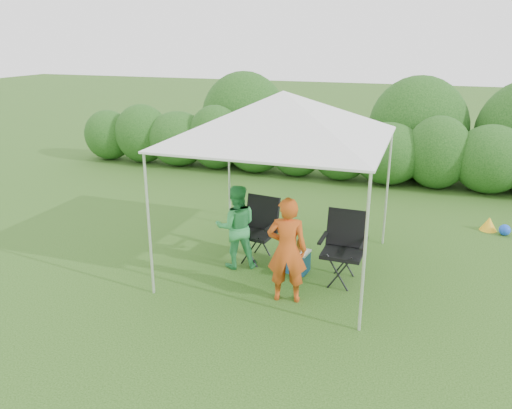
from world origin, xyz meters
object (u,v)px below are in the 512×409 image
(cooler, at_px, (295,261))
(chair_left, at_px, (259,225))
(chair_right, at_px, (344,242))
(woman, at_px, (236,227))
(man, at_px, (287,250))
(canopy, at_px, (283,116))

(cooler, bearing_deg, chair_left, 165.24)
(chair_right, xyz_separation_m, woman, (-1.72, -0.10, 0.07))
(man, bearing_deg, woman, -47.84)
(man, distance_m, woman, 1.33)
(chair_left, distance_m, cooler, 0.89)
(canopy, height_order, cooler, canopy)
(man, distance_m, cooler, 1.10)
(chair_left, distance_m, woman, 0.50)
(woman, distance_m, cooler, 1.09)
(canopy, distance_m, woman, 1.91)
(canopy, relative_size, chair_left, 2.93)
(chair_right, relative_size, woman, 0.79)
(canopy, xyz_separation_m, man, (0.39, -1.04, -1.69))
(canopy, xyz_separation_m, chair_right, (1.05, -0.15, -1.85))
(canopy, height_order, man, canopy)
(cooler, bearing_deg, canopy, 164.96)
(man, bearing_deg, cooler, -94.49)
(chair_left, height_order, man, man)
(chair_right, distance_m, chair_left, 1.53)
(canopy, bearing_deg, chair_left, 157.72)
(chair_right, height_order, man, man)
(chair_right, height_order, chair_left, chair_right)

